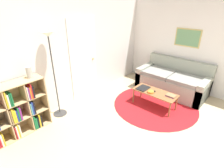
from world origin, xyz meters
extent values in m
plane|color=tan|center=(0.00, 0.00, 0.00)|extent=(14.00, 14.00, 0.00)
cube|color=silver|center=(0.00, 2.78, 1.30)|extent=(7.79, 0.05, 2.60)
cube|color=white|center=(0.21, 2.74, 1.00)|extent=(0.81, 0.02, 2.00)
sphere|color=tan|center=(0.50, 2.72, 0.96)|extent=(0.04, 0.04, 0.04)
cube|color=silver|center=(2.42, 1.38, 1.30)|extent=(0.05, 5.75, 2.60)
cube|color=tan|center=(2.39, 1.07, 1.43)|extent=(0.02, 0.66, 0.47)
cube|color=#669366|center=(2.37, 1.07, 1.43)|extent=(0.01, 0.60, 0.41)
cylinder|color=#B2191E|center=(1.01, 1.10, 0.00)|extent=(2.01, 2.01, 0.01)
cube|color=tan|center=(-1.05, 2.56, 0.52)|extent=(0.02, 0.34, 1.04)
cube|color=tan|center=(-1.59, 2.56, 1.03)|extent=(1.10, 0.34, 0.02)
cube|color=tan|center=(-1.59, 2.56, 0.01)|extent=(1.10, 0.34, 0.02)
cube|color=tan|center=(-1.59, 2.72, 0.52)|extent=(1.10, 0.02, 1.04)
cube|color=tan|center=(-1.76, 2.56, 0.52)|extent=(0.02, 0.32, 1.00)
cube|color=tan|center=(-1.41, 2.56, 0.52)|extent=(0.02, 0.32, 1.00)
cube|color=tan|center=(-1.59, 2.56, 0.35)|extent=(1.06, 0.32, 0.02)
cube|color=tan|center=(-1.59, 2.56, 0.69)|extent=(1.06, 0.32, 0.02)
cube|color=silver|center=(-1.98, 2.52, 0.14)|extent=(0.03, 0.24, 0.24)
cube|color=gold|center=(-1.95, 2.50, 0.14)|extent=(0.02, 0.21, 0.24)
cube|color=#B21E23|center=(-1.74, 2.50, 0.14)|extent=(0.02, 0.20, 0.24)
cube|color=silver|center=(-1.71, 2.50, 0.15)|extent=(0.02, 0.19, 0.27)
cube|color=gold|center=(-1.69, 2.49, 0.16)|extent=(0.02, 0.19, 0.28)
cube|color=silver|center=(-1.66, 2.50, 0.15)|extent=(0.02, 0.21, 0.27)
cube|color=#196B38|center=(-1.38, 2.51, 0.16)|extent=(0.03, 0.22, 0.29)
cube|color=#196B38|center=(-1.34, 2.53, 0.13)|extent=(0.03, 0.26, 0.23)
cube|color=black|center=(-1.31, 2.51, 0.14)|extent=(0.02, 0.23, 0.24)
cube|color=gold|center=(-1.28, 2.50, 0.16)|extent=(0.03, 0.20, 0.29)
cube|color=black|center=(-1.25, 2.52, 0.13)|extent=(0.03, 0.24, 0.23)
cube|color=olive|center=(-1.73, 2.51, 0.49)|extent=(0.02, 0.23, 0.27)
cube|color=gold|center=(-1.70, 2.51, 0.50)|extent=(0.03, 0.23, 0.28)
cube|color=gold|center=(-1.67, 2.53, 0.48)|extent=(0.03, 0.27, 0.24)
cube|color=navy|center=(-1.64, 2.52, 0.47)|extent=(0.02, 0.24, 0.22)
cube|color=#196B38|center=(-1.61, 2.49, 0.49)|extent=(0.02, 0.19, 0.26)
cube|color=#7F287A|center=(-1.58, 2.52, 0.49)|extent=(0.03, 0.25, 0.26)
cube|color=teal|center=(-1.38, 2.53, 0.48)|extent=(0.02, 0.26, 0.24)
cube|color=navy|center=(-1.35, 2.51, 0.49)|extent=(0.02, 0.23, 0.26)
cube|color=black|center=(-1.32, 2.53, 0.49)|extent=(0.03, 0.27, 0.25)
cube|color=gold|center=(-1.73, 2.53, 0.84)|extent=(0.02, 0.27, 0.30)
cube|color=silver|center=(-1.71, 2.49, 0.81)|extent=(0.03, 0.19, 0.23)
cube|color=#196B38|center=(-1.68, 2.53, 0.82)|extent=(0.02, 0.26, 0.25)
cube|color=#196B38|center=(-1.65, 2.52, 0.82)|extent=(0.02, 0.25, 0.24)
cube|color=silver|center=(-1.38, 2.50, 0.82)|extent=(0.02, 0.20, 0.25)
cube|color=#7F287A|center=(-1.36, 2.51, 0.81)|extent=(0.02, 0.21, 0.23)
cube|color=orange|center=(-1.33, 2.51, 0.81)|extent=(0.02, 0.22, 0.23)
cube|color=#B21E23|center=(-1.30, 2.49, 0.84)|extent=(0.02, 0.19, 0.29)
cube|color=black|center=(-1.28, 2.51, 0.81)|extent=(0.03, 0.22, 0.24)
cylinder|color=#333333|center=(-0.75, 2.54, 0.01)|extent=(0.30, 0.30, 0.01)
cylinder|color=#333333|center=(-0.75, 2.54, 0.91)|extent=(0.02, 0.02, 1.72)
cone|color=white|center=(-0.75, 2.54, 1.77)|extent=(0.25, 0.25, 0.10)
cube|color=gray|center=(1.92, 1.12, 0.23)|extent=(0.91, 1.81, 0.45)
cube|color=gray|center=(2.30, 1.12, 0.44)|extent=(0.16, 1.81, 0.87)
cube|color=gray|center=(1.92, 0.30, 0.30)|extent=(0.91, 0.16, 0.59)
cube|color=gray|center=(1.92, 1.94, 0.30)|extent=(0.91, 0.16, 0.59)
cube|color=gray|center=(1.84, 0.75, 0.50)|extent=(0.71, 0.72, 0.10)
cube|color=gray|center=(1.84, 1.49, 0.50)|extent=(0.71, 0.72, 0.10)
cube|color=brown|center=(0.94, 1.11, 0.38)|extent=(0.43, 1.03, 0.02)
cylinder|color=brown|center=(0.76, 0.63, 0.18)|extent=(0.04, 0.04, 0.37)
cylinder|color=brown|center=(0.76, 1.58, 0.18)|extent=(0.04, 0.04, 0.37)
cylinder|color=brown|center=(1.11, 0.63, 0.18)|extent=(0.04, 0.04, 0.37)
cylinder|color=brown|center=(1.11, 1.58, 0.18)|extent=(0.04, 0.04, 0.37)
cube|color=black|center=(0.90, 1.41, 0.40)|extent=(0.33, 0.24, 0.02)
cylinder|color=orange|center=(0.83, 1.16, 0.41)|extent=(0.15, 0.15, 0.05)
cube|color=#7F287A|center=(0.98, 0.74, 0.40)|extent=(0.15, 0.20, 0.02)
cube|color=olive|center=(0.98, 0.74, 0.42)|extent=(0.15, 0.20, 0.02)
cube|color=black|center=(0.91, 1.18, 0.40)|extent=(0.10, 0.18, 0.02)
cylinder|color=#B7B2A8|center=(-1.22, 2.56, 1.14)|extent=(0.10, 0.10, 0.21)
camera|label=1|loc=(-2.43, -0.52, 2.34)|focal=28.00mm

